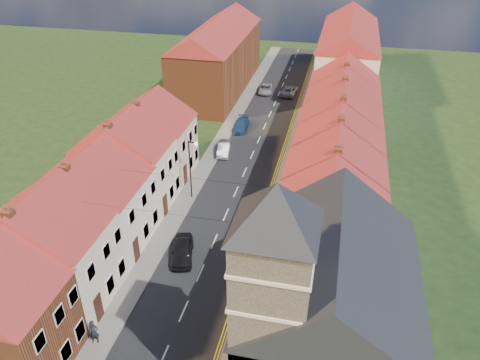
# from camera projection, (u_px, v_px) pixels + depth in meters

# --- Properties ---
(road) EXTENTS (7.00, 90.00, 0.02)m
(road) POSITION_uv_depth(u_px,v_px,m) (252.00, 155.00, 52.78)
(road) COLOR black
(road) RESTS_ON ground
(pavement_left) EXTENTS (1.80, 90.00, 0.12)m
(pavement_left) POSITION_uv_depth(u_px,v_px,m) (215.00, 151.00, 53.59)
(pavement_left) COLOR gray
(pavement_left) RESTS_ON ground
(pavement_right) EXTENTS (1.80, 90.00, 0.12)m
(pavement_right) POSITION_uv_depth(u_px,v_px,m) (291.00, 159.00, 51.92)
(pavement_right) COLOR gray
(pavement_right) RESTS_ON ground
(church) EXTENTS (11.25, 14.25, 15.20)m
(church) POSITION_uv_depth(u_px,v_px,m) (323.00, 299.00, 25.68)
(church) COLOR #3C372A
(church) RESTS_ON ground
(cottage_r_tudor) EXTENTS (8.30, 5.20, 9.00)m
(cottage_r_tudor) POSITION_uv_depth(u_px,v_px,m) (329.00, 222.00, 34.26)
(cottage_r_tudor) COLOR beige
(cottage_r_tudor) RESTS_ON ground
(cottage_r_white_near) EXTENTS (8.30, 6.00, 9.00)m
(cottage_r_white_near) POSITION_uv_depth(u_px,v_px,m) (334.00, 184.00, 38.76)
(cottage_r_white_near) COLOR beige
(cottage_r_white_near) RESTS_ON ground
(cottage_r_cream_mid) EXTENTS (8.30, 5.20, 9.00)m
(cottage_r_cream_mid) POSITION_uv_depth(u_px,v_px,m) (337.00, 155.00, 43.28)
(cottage_r_cream_mid) COLOR beige
(cottage_r_cream_mid) RESTS_ON ground
(cottage_r_pink) EXTENTS (8.30, 6.00, 9.00)m
(cottage_r_pink) POSITION_uv_depth(u_px,v_px,m) (340.00, 131.00, 47.80)
(cottage_r_pink) COLOR #C29E99
(cottage_r_pink) RESTS_ON ground
(cottage_r_white_far) EXTENTS (8.30, 5.20, 9.00)m
(cottage_r_white_far) POSITION_uv_depth(u_px,v_px,m) (342.00, 111.00, 52.31)
(cottage_r_white_far) COLOR brown
(cottage_r_white_far) RESTS_ON ground
(cottage_r_cream_far) EXTENTS (8.30, 6.00, 9.00)m
(cottage_r_cream_far) POSITION_uv_depth(u_px,v_px,m) (343.00, 94.00, 56.83)
(cottage_r_cream_far) COLOR beige
(cottage_r_cream_far) RESTS_ON ground
(cottage_l_cream) EXTENTS (8.30, 6.30, 9.10)m
(cottage_l_cream) POSITION_uv_depth(u_px,v_px,m) (47.00, 246.00, 31.78)
(cottage_l_cream) COLOR beige
(cottage_l_cream) RESTS_ON ground
(cottage_l_white) EXTENTS (8.30, 6.90, 8.80)m
(cottage_l_white) POSITION_uv_depth(u_px,v_px,m) (93.00, 198.00, 37.21)
(cottage_l_white) COLOR beige
(cottage_l_white) RESTS_ON ground
(cottage_l_brick_mid) EXTENTS (8.30, 5.70, 9.10)m
(cottage_l_brick_mid) POSITION_uv_depth(u_px,v_px,m) (126.00, 160.00, 42.23)
(cottage_l_brick_mid) COLOR beige
(cottage_l_brick_mid) RESTS_ON ground
(cottage_l_pink) EXTENTS (8.30, 6.30, 8.80)m
(cottage_l_pink) POSITION_uv_depth(u_px,v_px,m) (150.00, 135.00, 47.17)
(cottage_l_pink) COLOR #C29E99
(cottage_l_pink) RESTS_ON ground
(block_right_far) EXTENTS (8.30, 24.20, 10.50)m
(block_right_far) POSITION_uv_depth(u_px,v_px,m) (348.00, 53.00, 69.21)
(block_right_far) COLOR beige
(block_right_far) RESTS_ON ground
(block_left_far) EXTENTS (8.30, 24.20, 10.50)m
(block_left_far) POSITION_uv_depth(u_px,v_px,m) (218.00, 54.00, 68.56)
(block_left_far) COLOR brown
(block_left_far) RESTS_ON ground
(lamppost) EXTENTS (0.88, 0.15, 6.00)m
(lamppost) POSITION_uv_depth(u_px,v_px,m) (191.00, 166.00, 43.33)
(lamppost) COLOR black
(lamppost) RESTS_ON pavement_left
(car_near) EXTENTS (2.61, 4.35, 1.39)m
(car_near) POSITION_uv_depth(u_px,v_px,m) (182.00, 251.00, 37.30)
(car_near) COLOR black
(car_near) RESTS_ON ground
(car_mid) EXTENTS (1.84, 3.89, 1.23)m
(car_mid) POSITION_uv_depth(u_px,v_px,m) (224.00, 148.00, 52.81)
(car_mid) COLOR #B9BAC2
(car_mid) RESTS_ON ground
(car_far) EXTENTS (1.85, 4.25, 1.22)m
(car_far) POSITION_uv_depth(u_px,v_px,m) (241.00, 125.00, 58.33)
(car_far) COLOR navy
(car_far) RESTS_ON ground
(car_distant) EXTENTS (2.49, 4.41, 1.16)m
(car_distant) POSITION_uv_depth(u_px,v_px,m) (265.00, 89.00, 69.62)
(car_distant) COLOR #ACAEB4
(car_distant) RESTS_ON ground
(pedestrian_left) EXTENTS (0.76, 0.61, 1.80)m
(pedestrian_left) POSITION_uv_depth(u_px,v_px,m) (94.00, 332.00, 29.85)
(pedestrian_left) COLOR black
(pedestrian_left) RESTS_ON pavement_left
(pedestrian_right) EXTENTS (0.78, 0.62, 1.55)m
(pedestrian_right) POSITION_uv_depth(u_px,v_px,m) (271.00, 253.00, 36.69)
(pedestrian_right) COLOR black
(pedestrian_right) RESTS_ON pavement_right
(car_distant_b) EXTENTS (2.44, 4.74, 1.28)m
(car_distant_b) POSITION_uv_depth(u_px,v_px,m) (289.00, 90.00, 68.90)
(car_distant_b) COLOR #93969A
(car_distant_b) RESTS_ON ground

